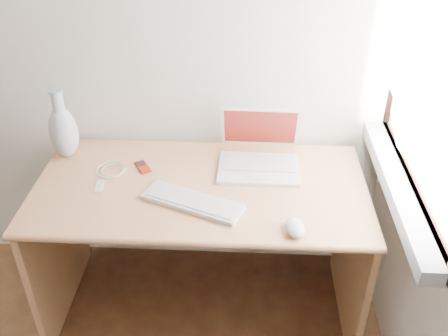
# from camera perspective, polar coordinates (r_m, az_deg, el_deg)

# --- Properties ---
(window) EXTENTS (0.11, 0.99, 1.10)m
(window) POSITION_cam_1_polar(r_m,az_deg,el_deg) (1.77, 23.02, 10.95)
(window) COLOR white
(window) RESTS_ON right_wall
(desk) EXTENTS (1.34, 0.67, 0.71)m
(desk) POSITION_cam_1_polar(r_m,az_deg,el_deg) (2.21, -2.38, -5.02)
(desk) COLOR tan
(desk) RESTS_ON floor
(laptop) EXTENTS (0.34, 0.28, 0.23)m
(laptop) POSITION_cam_1_polar(r_m,az_deg,el_deg) (2.12, 4.02, 1.58)
(laptop) COLOR white
(laptop) RESTS_ON desk
(external_keyboard) EXTENTS (0.41, 0.26, 0.02)m
(external_keyboard) POSITION_cam_1_polar(r_m,az_deg,el_deg) (1.92, -3.64, -3.87)
(external_keyboard) COLOR white
(external_keyboard) RESTS_ON desk
(mouse) EXTENTS (0.08, 0.12, 0.04)m
(mouse) POSITION_cam_1_polar(r_m,az_deg,el_deg) (1.80, 8.13, -6.75)
(mouse) COLOR white
(mouse) RESTS_ON desk
(ipod) EXTENTS (0.09, 0.11, 0.01)m
(ipod) POSITION_cam_1_polar(r_m,az_deg,el_deg) (2.15, -9.27, 0.12)
(ipod) COLOR #B01D0C
(ipod) RESTS_ON desk
(cable_coil) EXTENTS (0.15, 0.15, 0.01)m
(cable_coil) POSITION_cam_1_polar(r_m,az_deg,el_deg) (2.16, -12.77, -0.19)
(cable_coil) COLOR white
(cable_coil) RESTS_ON desk
(remote) EXTENTS (0.04, 0.08, 0.01)m
(remote) POSITION_cam_1_polar(r_m,az_deg,el_deg) (2.07, -14.07, -2.04)
(remote) COLOR white
(remote) RESTS_ON desk
(vase) EXTENTS (0.12, 0.12, 0.32)m
(vase) POSITION_cam_1_polar(r_m,az_deg,el_deg) (2.25, -17.89, 4.11)
(vase) COLOR silver
(vase) RESTS_ON desk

